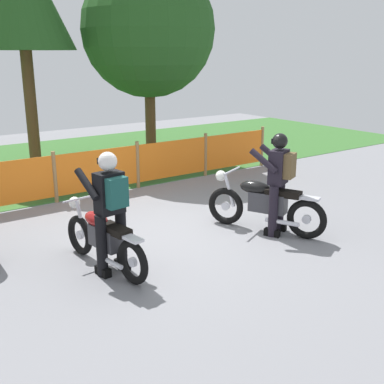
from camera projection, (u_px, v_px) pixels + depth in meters
The scene contains 8 objects.
ground at pixel (172, 234), 8.07m from camera, with size 24.00×24.00×0.02m, color gray.
grass_verge at pixel (44, 164), 13.02m from camera, with size 24.00×7.06×0.01m, color #386B2D.
barrier_fence at pixel (98, 170), 10.11m from camera, with size 9.55×0.08×1.05m.
tree_near_right at pixel (148, 30), 12.30m from camera, with size 3.45×3.45×5.23m.
motorcycle_lead at pixel (103, 238), 6.66m from camera, with size 0.56×1.92×0.91m.
motorcycle_trailing at pixel (264, 204), 8.04m from camera, with size 1.05×1.95×1.00m.
rider_lead at pixel (110, 207), 6.37m from camera, with size 0.60×0.72×1.69m.
rider_trailing at pixel (278, 178), 7.80m from camera, with size 0.69×0.78×1.69m.
Camera 1 is at (-4.13, -6.33, 2.91)m, focal length 44.85 mm.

